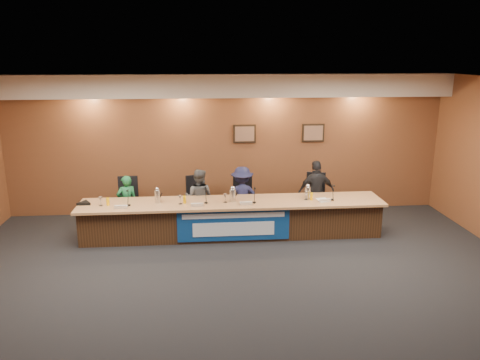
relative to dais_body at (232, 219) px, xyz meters
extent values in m
plane|color=black|center=(0.00, -2.40, -0.35)|extent=(10.00, 10.00, 0.00)
cube|color=silver|center=(0.00, -2.40, 2.85)|extent=(10.00, 8.00, 0.04)
cube|color=brown|center=(0.00, 1.60, 1.25)|extent=(10.00, 0.04, 3.20)
cube|color=beige|center=(0.00, 1.35, 2.60)|extent=(10.00, 0.50, 0.50)
cube|color=#392212|center=(0.00, 0.00, 0.00)|extent=(6.00, 0.80, 0.70)
cube|color=#AF7A4D|center=(0.00, -0.05, 0.38)|extent=(6.10, 0.95, 0.05)
cube|color=navy|center=(0.00, -0.41, 0.03)|extent=(2.20, 0.02, 0.65)
cube|color=silver|center=(0.00, -0.43, 0.23)|extent=(2.00, 0.01, 0.10)
cube|color=silver|center=(0.00, -0.43, -0.05)|extent=(1.60, 0.01, 0.28)
cube|color=black|center=(0.40, 1.57, 1.50)|extent=(0.52, 0.04, 0.42)
cube|color=black|center=(2.00, 1.57, 1.50)|extent=(0.52, 0.04, 0.42)
imported|color=#186134|center=(-2.19, 0.59, 0.24)|extent=(0.49, 0.40, 1.17)
imported|color=#4A4B4E|center=(-0.67, 0.59, 0.29)|extent=(0.73, 0.64, 1.28)
imported|color=#191B3D|center=(0.26, 0.59, 0.30)|extent=(0.87, 0.52, 1.31)
imported|color=black|center=(1.88, 0.59, 0.35)|extent=(0.85, 0.42, 1.41)
cube|color=black|center=(-2.19, 0.69, 0.13)|extent=(0.50, 0.50, 0.08)
cube|color=black|center=(-0.67, 0.69, 0.13)|extent=(0.62, 0.62, 0.08)
cube|color=black|center=(0.26, 0.69, 0.13)|extent=(0.56, 0.56, 0.08)
cube|color=black|center=(1.88, 0.69, 0.13)|extent=(0.60, 0.60, 0.08)
cube|color=white|center=(-2.16, -0.34, 0.45)|extent=(0.24, 0.08, 0.10)
cylinder|color=black|center=(-2.03, -0.15, 0.41)|extent=(0.07, 0.07, 0.02)
cylinder|color=#FFBB00|center=(-2.44, -0.09, 0.47)|extent=(0.06, 0.06, 0.15)
cylinder|color=silver|center=(-2.58, -0.11, 0.49)|extent=(0.08, 0.08, 0.18)
cube|color=white|center=(-0.70, -0.33, 0.45)|extent=(0.24, 0.08, 0.10)
cylinder|color=black|center=(-0.53, -0.13, 0.41)|extent=(0.07, 0.07, 0.02)
cylinder|color=#FFBB00|center=(-0.95, -0.09, 0.47)|extent=(0.06, 0.06, 0.15)
cylinder|color=silver|center=(-1.04, -0.14, 0.49)|extent=(0.08, 0.08, 0.18)
cube|color=white|center=(0.26, -0.32, 0.45)|extent=(0.24, 0.08, 0.10)
cylinder|color=black|center=(0.43, -0.19, 0.41)|extent=(0.07, 0.07, 0.02)
cylinder|color=#FFBB00|center=(0.00, -0.07, 0.47)|extent=(0.06, 0.06, 0.15)
cylinder|color=silver|center=(-0.14, -0.11, 0.49)|extent=(0.08, 0.08, 0.18)
cube|color=white|center=(1.84, -0.27, 0.45)|extent=(0.24, 0.08, 0.10)
cylinder|color=black|center=(2.02, -0.13, 0.41)|extent=(0.07, 0.07, 0.02)
cylinder|color=#FFBB00|center=(1.61, -0.10, 0.47)|extent=(0.06, 0.06, 0.15)
cylinder|color=silver|center=(1.50, -0.08, 0.49)|extent=(0.08, 0.08, 0.18)
cylinder|color=silver|center=(-1.49, -0.01, 0.53)|extent=(0.11, 0.11, 0.26)
cylinder|color=silver|center=(0.01, -0.05, 0.53)|extent=(0.13, 0.13, 0.25)
cylinder|color=silver|center=(1.55, 0.01, 0.52)|extent=(0.12, 0.12, 0.25)
cylinder|color=black|center=(-2.92, 0.01, 0.43)|extent=(0.32, 0.32, 0.05)
cube|color=white|center=(1.84, -0.12, 0.40)|extent=(0.26, 0.33, 0.01)
camera|label=1|loc=(-0.61, -8.99, 3.25)|focal=35.00mm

